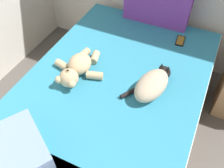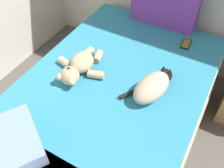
{
  "view_description": "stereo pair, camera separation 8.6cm",
  "coord_description": "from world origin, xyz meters",
  "px_view_note": "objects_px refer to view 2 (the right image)",
  "views": [
    {
      "loc": [
        1.84,
        2.12,
        1.89
      ],
      "look_at": [
        1.34,
        3.2,
        0.61
      ],
      "focal_mm": 39.26,
      "sensor_mm": 36.0,
      "label": 1
    },
    {
      "loc": [
        1.92,
        2.16,
        1.89
      ],
      "look_at": [
        1.34,
        3.2,
        0.61
      ],
      "focal_mm": 39.26,
      "sensor_mm": 36.0,
      "label": 2
    }
  ],
  "objects_px": {
    "bed": "(114,105)",
    "patterned_cushion": "(165,3)",
    "cat": "(153,86)",
    "throw_pillow": "(14,142)",
    "teddy_bear": "(79,67)",
    "cell_phone": "(186,44)"
  },
  "relations": [
    {
      "from": "bed",
      "to": "patterned_cushion",
      "type": "bearing_deg",
      "value": 88.38
    },
    {
      "from": "cell_phone",
      "to": "throw_pillow",
      "type": "bearing_deg",
      "value": -111.96
    },
    {
      "from": "cell_phone",
      "to": "throw_pillow",
      "type": "height_order",
      "value": "throw_pillow"
    },
    {
      "from": "cell_phone",
      "to": "cat",
      "type": "bearing_deg",
      "value": -93.64
    },
    {
      "from": "cat",
      "to": "cell_phone",
      "type": "relative_size",
      "value": 2.75
    },
    {
      "from": "patterned_cushion",
      "to": "throw_pillow",
      "type": "distance_m",
      "value": 1.7
    },
    {
      "from": "patterned_cushion",
      "to": "cat",
      "type": "relative_size",
      "value": 1.46
    },
    {
      "from": "patterned_cushion",
      "to": "cat",
      "type": "xyz_separation_m",
      "value": [
        0.26,
        -0.87,
        -0.15
      ]
    },
    {
      "from": "bed",
      "to": "teddy_bear",
      "type": "xyz_separation_m",
      "value": [
        -0.28,
        -0.04,
        0.34
      ]
    },
    {
      "from": "cat",
      "to": "throw_pillow",
      "type": "height_order",
      "value": "cat"
    },
    {
      "from": "teddy_bear",
      "to": "cell_phone",
      "type": "relative_size",
      "value": 3.02
    },
    {
      "from": "teddy_bear",
      "to": "throw_pillow",
      "type": "distance_m",
      "value": 0.71
    },
    {
      "from": "bed",
      "to": "cell_phone",
      "type": "xyz_separation_m",
      "value": [
        0.33,
        0.71,
        0.28
      ]
    },
    {
      "from": "cell_phone",
      "to": "throw_pillow",
      "type": "xyz_separation_m",
      "value": [
        -0.59,
        -1.46,
        0.05
      ]
    },
    {
      "from": "patterned_cushion",
      "to": "cell_phone",
      "type": "bearing_deg",
      "value": -33.85
    },
    {
      "from": "throw_pillow",
      "to": "teddy_bear",
      "type": "bearing_deg",
      "value": 92.19
    },
    {
      "from": "teddy_bear",
      "to": "patterned_cushion",
      "type": "bearing_deg",
      "value": 71.98
    },
    {
      "from": "patterned_cushion",
      "to": "teddy_bear",
      "type": "height_order",
      "value": "patterned_cushion"
    },
    {
      "from": "bed",
      "to": "cell_phone",
      "type": "distance_m",
      "value": 0.83
    },
    {
      "from": "teddy_bear",
      "to": "cell_phone",
      "type": "height_order",
      "value": "teddy_bear"
    },
    {
      "from": "cat",
      "to": "throw_pillow",
      "type": "bearing_deg",
      "value": -124.52
    },
    {
      "from": "teddy_bear",
      "to": "throw_pillow",
      "type": "relative_size",
      "value": 1.16
    }
  ]
}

